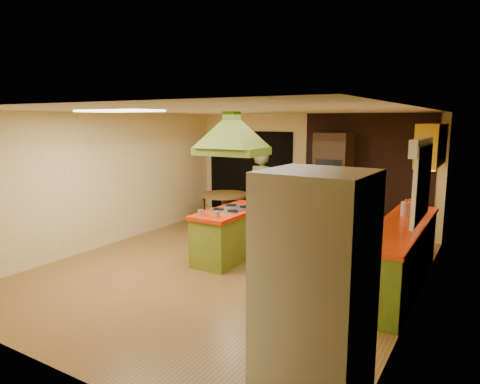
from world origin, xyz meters
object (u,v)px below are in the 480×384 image
Objects in this scene: canister_large at (406,209)px; refrigerator at (315,294)px; man at (262,194)px; dining_table at (225,204)px; wall_oven at (333,184)px; kitchen_island at (232,233)px.

refrigerator is at bearing -90.67° from canister_large.
man is 1.27m from dining_table.
refrigerator is 5.99m from dining_table.
wall_oven reaches higher than refrigerator.
canister_large is (1.76, -1.78, -0.03)m from wall_oven.
canister_large is at bearing -178.91° from man.
canister_large is (3.87, -0.92, 0.48)m from dining_table.
wall_oven is (0.93, 2.46, 0.62)m from kitchen_island.
man is 0.94× the size of refrigerator.
kitchen_island is 2.70m from wall_oven.
canister_large is (2.68, 0.69, 0.59)m from kitchen_island.
kitchen_island is 0.81× the size of wall_oven.
man is at bearing 92.52° from kitchen_island.
wall_oven is at bearing 69.55° from kitchen_island.
kitchen_island reaches higher than dining_table.
man is at bearing -125.31° from wall_oven.
canister_large reaches higher than dining_table.
refrigerator is 1.89× the size of dining_table.
canister_large is at bearing 91.36° from refrigerator.
wall_oven reaches higher than man.
refrigerator is 0.94× the size of wall_oven.
wall_oven is 2.34m from dining_table.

